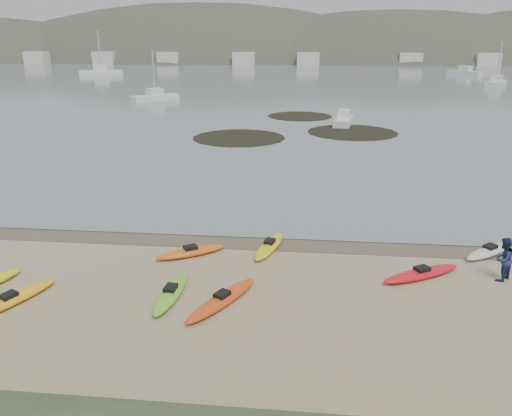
# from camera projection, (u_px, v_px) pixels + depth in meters

# --- Properties ---
(ground) EXTENTS (600.00, 600.00, 0.00)m
(ground) POSITION_uv_depth(u_px,v_px,m) (256.00, 238.00, 23.33)
(ground) COLOR tan
(ground) RESTS_ON ground
(wet_sand) EXTENTS (60.00, 60.00, 0.00)m
(wet_sand) POSITION_uv_depth(u_px,v_px,m) (255.00, 241.00, 23.04)
(wet_sand) COLOR brown
(wet_sand) RESTS_ON ground
(water) EXTENTS (1200.00, 1200.00, 0.00)m
(water) POSITION_uv_depth(u_px,v_px,m) (306.00, 51.00, 305.36)
(water) COLOR slate
(water) RESTS_ON ground
(kayaks) EXTENTS (22.25, 9.32, 0.34)m
(kayaks) POSITION_uv_depth(u_px,v_px,m) (227.00, 274.00, 19.43)
(kayaks) COLOR #73D029
(kayaks) RESTS_ON ground
(person_east) EXTENTS (1.07, 1.06, 1.75)m
(person_east) POSITION_uv_depth(u_px,v_px,m) (503.00, 259.00, 19.08)
(person_east) COLOR navy
(person_east) RESTS_ON ground
(kelp_mats) EXTENTS (19.35, 21.73, 0.04)m
(kelp_mats) POSITION_uv_depth(u_px,v_px,m) (299.00, 129.00, 50.49)
(kelp_mats) COLOR black
(kelp_mats) RESTS_ON water
(moored_boats) EXTENTS (95.39, 81.61, 1.39)m
(moored_boats) POSITION_uv_depth(u_px,v_px,m) (278.00, 78.00, 103.47)
(moored_boats) COLOR silver
(moored_boats) RESTS_ON ground
(far_hills) EXTENTS (550.00, 135.00, 80.00)m
(far_hills) POSITION_uv_depth(u_px,v_px,m) (398.00, 99.00, 207.07)
(far_hills) COLOR #384235
(far_hills) RESTS_ON ground
(far_town) EXTENTS (199.00, 5.00, 4.00)m
(far_town) POSITION_uv_depth(u_px,v_px,m) (322.00, 59.00, 158.41)
(far_town) COLOR beige
(far_town) RESTS_ON ground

